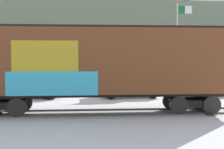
% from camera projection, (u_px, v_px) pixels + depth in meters
% --- Properties ---
extents(ground_plane, '(260.00, 260.00, 0.00)m').
position_uv_depth(ground_plane, '(114.00, 113.00, 15.19)').
color(ground_plane, silver).
extents(track, '(60.00, 4.85, 0.08)m').
position_uv_depth(track, '(80.00, 112.00, 15.02)').
color(track, '#4C4742').
rests_on(track, ground_plane).
extents(freight_car, '(13.69, 3.61, 4.47)m').
position_uv_depth(freight_car, '(99.00, 62.00, 14.94)').
color(freight_car, brown).
rests_on(freight_car, ground_plane).
extents(flagpole, '(1.38, 0.38, 7.93)m').
position_uv_depth(flagpole, '(180.00, 35.00, 27.70)').
color(flagpole, silver).
rests_on(flagpole, ground_plane).
extents(hillside, '(144.39, 35.28, 18.30)m').
position_uv_depth(hillside, '(83.00, 41.00, 70.44)').
color(hillside, slate).
rests_on(hillside, ground_plane).
extents(parked_car_black, '(4.68, 2.19, 1.56)m').
position_uv_depth(parked_car_black, '(27.00, 87.00, 20.62)').
color(parked_car_black, black).
rests_on(parked_car_black, ground_plane).
extents(parked_car_silver, '(4.33, 1.91, 1.77)m').
position_uv_depth(parked_car_silver, '(129.00, 85.00, 20.91)').
color(parked_car_silver, '#B7BABF').
rests_on(parked_car_silver, ground_plane).
extents(parked_car_red, '(4.53, 2.28, 1.70)m').
position_uv_depth(parked_car_red, '(209.00, 84.00, 21.93)').
color(parked_car_red, '#B21E1E').
rests_on(parked_car_red, ground_plane).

